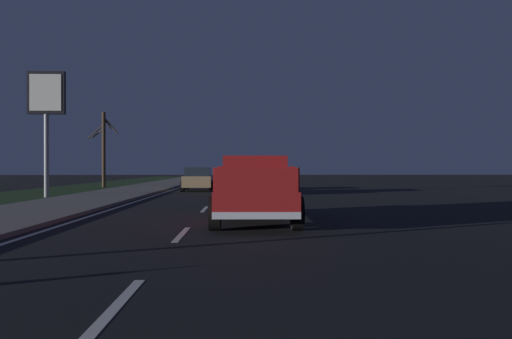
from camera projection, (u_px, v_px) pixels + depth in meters
ground at (218, 194)px, 27.18m from camera, size 144.00×144.00×0.00m
sidewalk_shoulder at (118, 193)px, 27.02m from camera, size 108.00×4.00×0.12m
grass_verge at (29, 194)px, 26.88m from camera, size 108.00×6.00×0.01m
lane_markings at (178, 193)px, 28.89m from camera, size 108.00×3.54×0.01m
pickup_truck at (255, 189)px, 13.67m from camera, size 5.45×2.34×1.87m
sedan_red at (249, 180)px, 27.61m from camera, size 4.43×2.06×1.54m
sedan_tan at (198, 179)px, 31.37m from camera, size 4.45×2.10×1.54m
gas_price_sign at (46, 103)px, 24.38m from camera, size 0.27×1.90×6.47m
bare_tree_far at (104, 147)px, 36.92m from camera, size 0.77×2.33×5.84m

